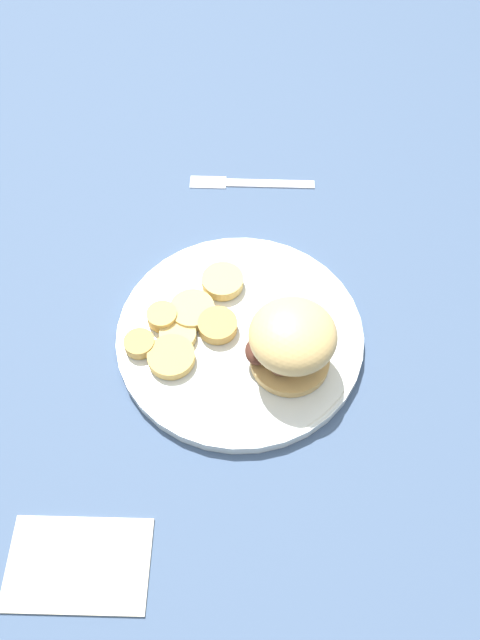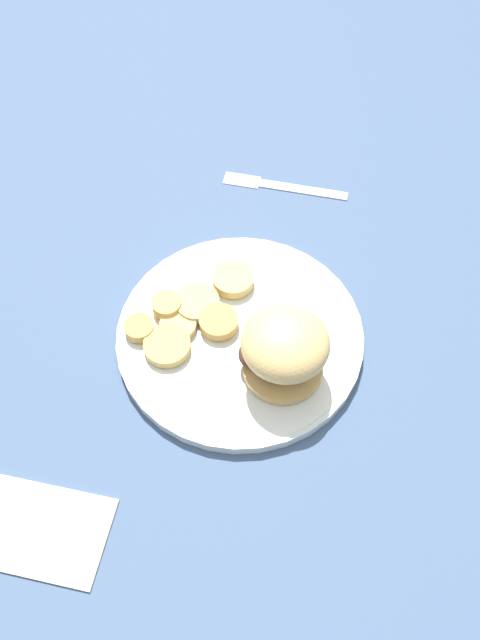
{
  "view_description": "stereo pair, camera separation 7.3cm",
  "coord_description": "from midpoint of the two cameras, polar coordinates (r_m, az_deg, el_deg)",
  "views": [
    {
      "loc": [
        -0.3,
        0.27,
        0.65
      ],
      "look_at": [
        0.0,
        0.0,
        0.04
      ],
      "focal_mm": 35.0,
      "sensor_mm": 36.0,
      "label": 1
    },
    {
      "loc": [
        -0.34,
        0.21,
        0.65
      ],
      "look_at": [
        0.0,
        0.0,
        0.04
      ],
      "focal_mm": 35.0,
      "sensor_mm": 36.0,
      "label": 2
    }
  ],
  "objects": [
    {
      "name": "ground_plane",
      "position": [
        0.77,
        2.72,
        -1.93
      ],
      "size": [
        4.0,
        4.0,
        0.0
      ],
      "primitive_type": "plane",
      "color": "#3D5170"
    },
    {
      "name": "dinner_plate",
      "position": [
        0.76,
        2.75,
        -1.55
      ],
      "size": [
        0.3,
        0.3,
        0.02
      ],
      "color": "silver",
      "rests_on": "ground_plane"
    },
    {
      "name": "sandwich",
      "position": [
        0.69,
        7.05,
        -2.92
      ],
      "size": [
        0.1,
        0.1,
        0.09
      ],
      "color": "tan",
      "rests_on": "dinner_plate"
    },
    {
      "name": "potato_round_0",
      "position": [
        0.75,
        0.81,
        -0.4
      ],
      "size": [
        0.05,
        0.05,
        0.01
      ],
      "primitive_type": "cylinder",
      "color": "tan",
      "rests_on": "dinner_plate"
    },
    {
      "name": "potato_round_1",
      "position": [
        0.77,
        -1.22,
        1.34
      ],
      "size": [
        0.05,
        0.05,
        0.01
      ],
      "primitive_type": "cylinder",
      "color": "#DBB766",
      "rests_on": "dinner_plate"
    },
    {
      "name": "potato_round_2",
      "position": [
        0.79,
        2.01,
        3.52
      ],
      "size": [
        0.05,
        0.05,
        0.01
      ],
      "primitive_type": "cylinder",
      "color": "#DBB766",
      "rests_on": "dinner_plate"
    },
    {
      "name": "potato_round_3",
      "position": [
        0.76,
        -4.02,
        1.16
      ],
      "size": [
        0.04,
        0.04,
        0.02
      ],
      "primitive_type": "cylinder",
      "color": "tan",
      "rests_on": "dinner_plate"
    },
    {
      "name": "potato_round_4",
      "position": [
        0.75,
        -6.46,
        -0.94
      ],
      "size": [
        0.04,
        0.04,
        0.01
      ],
      "primitive_type": "cylinder",
      "color": "tan",
      "rests_on": "dinner_plate"
    },
    {
      "name": "potato_round_5",
      "position": [
        0.74,
        -3.87,
        -2.58
      ],
      "size": [
        0.06,
        0.06,
        0.01
      ],
      "primitive_type": "cylinder",
      "color": "tan",
      "rests_on": "dinner_plate"
    },
    {
      "name": "potato_round_6",
      "position": [
        0.75,
        -2.92,
        -0.71
      ],
      "size": [
        0.04,
        0.04,
        0.01
      ],
      "primitive_type": "cylinder",
      "color": "#DBB766",
      "rests_on": "dinner_plate"
    },
    {
      "name": "fork",
      "position": [
        0.93,
        6.24,
        11.92
      ],
      "size": [
        0.14,
        0.15,
        0.0
      ],
      "color": "silver",
      "rests_on": "ground_plane"
    },
    {
      "name": "napkin",
      "position": [
        0.69,
        -14.97,
        -18.27
      ],
      "size": [
        0.16,
        0.17,
        0.01
      ],
      "primitive_type": "cube",
      "rotation": [
        0.0,
        0.0,
        3.96
      ],
      "color": "beige",
      "rests_on": "ground_plane"
    }
  ]
}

